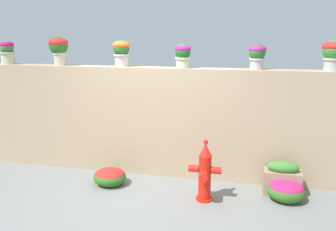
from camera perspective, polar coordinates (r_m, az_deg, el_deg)
ground_plane at (r=5.13m, az=-5.30°, el=-13.74°), size 24.00×24.00×0.00m
stone_wall at (r=5.72m, az=-2.42°, el=-0.99°), size 6.16×0.32×1.82m
potted_plant_0 at (r=6.75m, az=-25.48°, el=9.82°), size 0.27×0.27×0.42m
potted_plant_1 at (r=6.15m, az=-17.98°, el=10.99°), size 0.33×0.33×0.49m
potted_plant_2 at (r=5.71m, az=-7.89°, el=10.81°), size 0.28×0.28×0.44m
potted_plant_3 at (r=5.41m, az=2.52°, el=10.41°), size 0.26×0.26×0.38m
potted_plant_4 at (r=5.39m, az=14.82°, el=10.01°), size 0.26×0.26×0.39m
potted_plant_5 at (r=5.54m, az=26.08°, el=9.61°), size 0.31×0.31×0.45m
fire_hydrant at (r=4.91m, az=6.22°, el=-9.63°), size 0.47×0.37×0.90m
flower_bush_left at (r=5.56m, az=-9.80°, el=-10.03°), size 0.53×0.47×0.27m
flower_bush_right at (r=5.28m, az=19.27°, el=-11.78°), size 0.54×0.48×0.30m
planter_box at (r=5.41m, az=18.69°, el=-10.03°), size 0.54×0.27×0.52m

